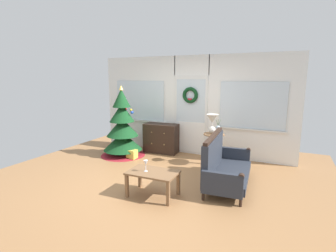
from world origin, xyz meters
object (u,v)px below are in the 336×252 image
dresser_cabinet (161,138)px  coffee_table (153,175)px  gift_box (132,154)px  christmas_tree (122,131)px  wine_glass (146,163)px  table_lamp (212,121)px  flower_vase (218,130)px  side_table (214,143)px  settee_sofa (223,165)px

dresser_cabinet → coffee_table: 2.60m
dresser_cabinet → gift_box: (-0.41, -0.81, -0.28)m
christmas_tree → wine_glass: 2.46m
christmas_tree → wine_glass: size_ratio=9.26×
dresser_cabinet → wine_glass: bearing=-69.2°
table_lamp → flower_vase: table_lamp is taller
side_table → wine_glass: size_ratio=3.76×
wine_glass → gift_box: 2.14m
side_table → wine_glass: 2.13m
dresser_cabinet → coffee_table: dresser_cabinet is taller
settee_sofa → side_table: (-0.46, 1.02, 0.14)m
coffee_table → gift_box: size_ratio=3.78×
dresser_cabinet → side_table: (1.54, -0.38, 0.13)m
dresser_cabinet → flower_vase: flower_vase is taller
dresser_cabinet → wine_glass: dresser_cabinet is taller
christmas_tree → settee_sofa: christmas_tree is taller
christmas_tree → side_table: bearing=6.6°
table_lamp → coffee_table: bearing=-102.4°
side_table → gift_box: bearing=-167.6°
dresser_cabinet → flower_vase: (1.64, -0.44, 0.46)m
dresser_cabinet → table_lamp: size_ratio=2.09×
christmas_tree → flower_vase: bearing=4.9°
table_lamp → gift_box: bearing=-166.1°
dresser_cabinet → wine_glass: (0.92, -2.42, 0.18)m
settee_sofa → wine_glass: settee_sofa is taller
side_table → wine_glass: (-0.62, -2.04, 0.05)m
dresser_cabinet → gift_box: dresser_cabinet is taller
wine_glass → gift_box: (-1.33, 1.61, -0.46)m
coffee_table → wine_glass: wine_glass is taller
wine_glass → christmas_tree: bearing=134.0°
christmas_tree → side_table: 2.35m
gift_box → flower_vase: bearing=10.2°
wine_glass → flower_vase: bearing=69.9°
christmas_tree → settee_sofa: 2.90m
table_lamp → coffee_table: 2.19m
side_table → table_lamp: bearing=146.3°
table_lamp → flower_vase: (0.16, -0.10, -0.17)m
christmas_tree → table_lamp: (2.27, 0.31, 0.37)m
table_lamp → coffee_table: table_lamp is taller
dresser_cabinet → table_lamp: table_lamp is taller
side_table → coffee_table: size_ratio=0.86×
side_table → coffee_table: side_table is taller
coffee_table → table_lamp: bearing=77.6°
settee_sofa → flower_vase: size_ratio=4.81×
christmas_tree → coffee_table: christmas_tree is taller
table_lamp → wine_glass: (-0.56, -2.08, -0.44)m
flower_vase → table_lamp: bearing=148.0°
gift_box → christmas_tree: bearing=157.0°
side_table → table_lamp: table_lamp is taller
settee_sofa → gift_box: (-2.41, 0.60, -0.26)m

